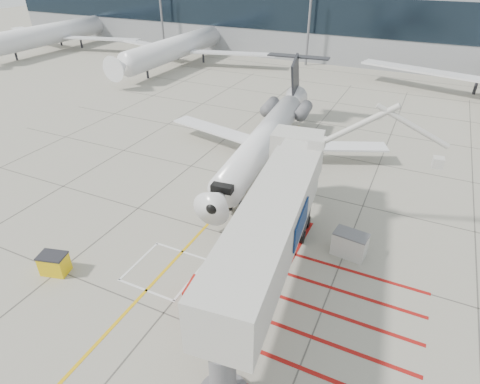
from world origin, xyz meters
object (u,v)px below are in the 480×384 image
at_px(jet_bridge, 268,238).
at_px(pushback_tug, 209,294).
at_px(regional_jet, 258,134).
at_px(spill_bin, 54,264).

relative_size(jet_bridge, pushback_tug, 7.85).
xyz_separation_m(jet_bridge, pushback_tug, (-2.58, -2.19, -3.32)).
relative_size(regional_jet, jet_bridge, 1.41).
distance_m(jet_bridge, pushback_tug, 4.74).
bearing_deg(jet_bridge, regional_jet, 108.86).
bearing_deg(pushback_tug, spill_bin, -176.90).
bearing_deg(spill_bin, pushback_tug, -4.45).
distance_m(regional_jet, jet_bridge, 15.20).
bearing_deg(jet_bridge, spill_bin, -168.66).
xyz_separation_m(regional_jet, pushback_tug, (3.94, -15.92, -3.01)).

